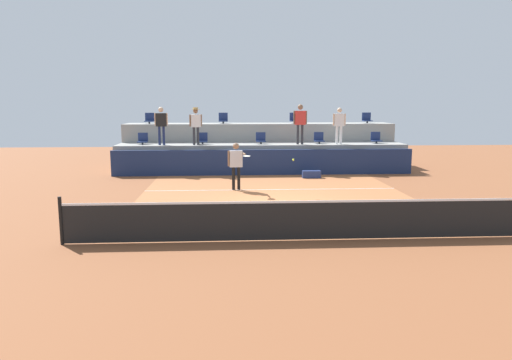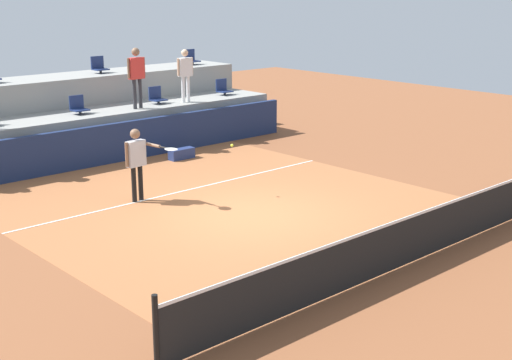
{
  "view_description": "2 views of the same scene",
  "coord_description": "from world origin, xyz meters",
  "px_view_note": "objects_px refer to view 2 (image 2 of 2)",
  "views": [
    {
      "loc": [
        -1.54,
        -14.34,
        3.07
      ],
      "look_at": [
        -0.73,
        -0.66,
        0.86
      ],
      "focal_mm": 33.39,
      "sensor_mm": 36.0,
      "label": 1
    },
    {
      "loc": [
        -9.75,
        -10.86,
        4.8
      ],
      "look_at": [
        -0.19,
        -0.39,
        0.88
      ],
      "focal_mm": 49.88,
      "sensor_mm": 36.0,
      "label": 2
    }
  ],
  "objects_px": {
    "stadium_chair_upper_far_right": "(191,58)",
    "spectator_in_white": "(185,71)",
    "stadium_chair_upper_right": "(99,66)",
    "stadium_chair_lower_center": "(78,106)",
    "spectator_leaning_on_rail": "(136,72)",
    "equipment_bag": "(182,154)",
    "stadium_chair_lower_right": "(157,97)",
    "tennis_ball": "(232,145)",
    "tennis_player": "(137,158)",
    "stadium_chair_lower_far_right": "(223,88)"
  },
  "relations": [
    {
      "from": "stadium_chair_lower_center",
      "to": "tennis_ball",
      "type": "relative_size",
      "value": 7.65
    },
    {
      "from": "tennis_player",
      "to": "tennis_ball",
      "type": "relative_size",
      "value": 24.78
    },
    {
      "from": "stadium_chair_upper_right",
      "to": "equipment_bag",
      "type": "xyz_separation_m",
      "value": [
        0.19,
        -3.97,
        -2.16
      ]
    },
    {
      "from": "stadium_chair_lower_right",
      "to": "equipment_bag",
      "type": "distance_m",
      "value": 2.63
    },
    {
      "from": "stadium_chair_upper_right",
      "to": "spectator_leaning_on_rail",
      "type": "relative_size",
      "value": 0.29
    },
    {
      "from": "stadium_chair_upper_far_right",
      "to": "spectator_in_white",
      "type": "relative_size",
      "value": 0.32
    },
    {
      "from": "stadium_chair_upper_right",
      "to": "tennis_ball",
      "type": "distance_m",
      "value": 7.84
    },
    {
      "from": "stadium_chair_lower_right",
      "to": "stadium_chair_upper_right",
      "type": "xyz_separation_m",
      "value": [
        -0.9,
        1.8,
        0.85
      ]
    },
    {
      "from": "tennis_player",
      "to": "spectator_in_white",
      "type": "xyz_separation_m",
      "value": [
        4.7,
        4.43,
        1.19
      ]
    },
    {
      "from": "stadium_chair_lower_right",
      "to": "tennis_ball",
      "type": "xyz_separation_m",
      "value": [
        -1.99,
        -5.89,
        -0.26
      ]
    },
    {
      "from": "stadium_chair_upper_right",
      "to": "stadium_chair_upper_far_right",
      "type": "xyz_separation_m",
      "value": [
        3.62,
        0.0,
        0.0
      ]
    },
    {
      "from": "stadium_chair_lower_right",
      "to": "stadium_chair_upper_right",
      "type": "bearing_deg",
      "value": 116.59
    },
    {
      "from": "tennis_ball",
      "to": "stadium_chair_lower_far_right",
      "type": "bearing_deg",
      "value": 51.72
    },
    {
      "from": "stadium_chair_upper_right",
      "to": "spectator_in_white",
      "type": "distance_m",
      "value": 2.79
    },
    {
      "from": "stadium_chair_upper_far_right",
      "to": "tennis_ball",
      "type": "distance_m",
      "value": 9.09
    },
    {
      "from": "tennis_player",
      "to": "stadium_chair_upper_right",
      "type": "bearing_deg",
      "value": 65.77
    },
    {
      "from": "tennis_ball",
      "to": "equipment_bag",
      "type": "distance_m",
      "value": 4.07
    },
    {
      "from": "stadium_chair_lower_far_right",
      "to": "spectator_in_white",
      "type": "relative_size",
      "value": 0.32
    },
    {
      "from": "stadium_chair_lower_right",
      "to": "stadium_chair_upper_right",
      "type": "relative_size",
      "value": 1.0
    },
    {
      "from": "stadium_chair_lower_center",
      "to": "equipment_bag",
      "type": "relative_size",
      "value": 0.68
    },
    {
      "from": "stadium_chair_lower_far_right",
      "to": "equipment_bag",
      "type": "xyz_separation_m",
      "value": [
        -3.36,
        -2.17,
        -1.31
      ]
    },
    {
      "from": "stadium_chair_lower_right",
      "to": "spectator_leaning_on_rail",
      "type": "relative_size",
      "value": 0.29
    },
    {
      "from": "spectator_leaning_on_rail",
      "to": "spectator_in_white",
      "type": "height_order",
      "value": "spectator_leaning_on_rail"
    },
    {
      "from": "stadium_chair_upper_far_right",
      "to": "tennis_ball",
      "type": "height_order",
      "value": "stadium_chair_upper_far_right"
    },
    {
      "from": "stadium_chair_lower_right",
      "to": "stadium_chair_upper_far_right",
      "type": "bearing_deg",
      "value": 33.49
    },
    {
      "from": "spectator_leaning_on_rail",
      "to": "tennis_ball",
      "type": "relative_size",
      "value": 26.14
    },
    {
      "from": "stadium_chair_lower_right",
      "to": "stadium_chair_upper_far_right",
      "type": "height_order",
      "value": "stadium_chair_upper_far_right"
    },
    {
      "from": "stadium_chair_lower_center",
      "to": "spectator_in_white",
      "type": "xyz_separation_m",
      "value": [
        3.5,
        -0.38,
        0.76
      ]
    },
    {
      "from": "stadium_chair_lower_center",
      "to": "stadium_chair_lower_right",
      "type": "bearing_deg",
      "value": 0.0
    },
    {
      "from": "stadium_chair_upper_far_right",
      "to": "spectator_in_white",
      "type": "height_order",
      "value": "spectator_in_white"
    },
    {
      "from": "stadium_chair_lower_center",
      "to": "spectator_leaning_on_rail",
      "type": "bearing_deg",
      "value": -12.48
    },
    {
      "from": "stadium_chair_upper_right",
      "to": "tennis_player",
      "type": "bearing_deg",
      "value": -114.23
    },
    {
      "from": "tennis_player",
      "to": "equipment_bag",
      "type": "distance_m",
      "value": 4.22
    },
    {
      "from": "stadium_chair_lower_far_right",
      "to": "equipment_bag",
      "type": "distance_m",
      "value": 4.21
    },
    {
      "from": "stadium_chair_lower_far_right",
      "to": "stadium_chair_upper_far_right",
      "type": "relative_size",
      "value": 1.0
    },
    {
      "from": "spectator_leaning_on_rail",
      "to": "tennis_ball",
      "type": "bearing_deg",
      "value": -100.83
    },
    {
      "from": "spectator_in_white",
      "to": "equipment_bag",
      "type": "height_order",
      "value": "spectator_in_white"
    },
    {
      "from": "stadium_chair_upper_right",
      "to": "stadium_chair_upper_far_right",
      "type": "distance_m",
      "value": 3.62
    },
    {
      "from": "spectator_in_white",
      "to": "stadium_chair_lower_right",
      "type": "bearing_deg",
      "value": 155.06
    },
    {
      "from": "tennis_player",
      "to": "spectator_in_white",
      "type": "bearing_deg",
      "value": 43.29
    },
    {
      "from": "stadium_chair_upper_far_right",
      "to": "spectator_in_white",
      "type": "xyz_separation_m",
      "value": [
        -1.9,
        -2.18,
        -0.09
      ]
    },
    {
      "from": "stadium_chair_lower_far_right",
      "to": "stadium_chair_lower_center",
      "type": "bearing_deg",
      "value": 180.0
    },
    {
      "from": "spectator_leaning_on_rail",
      "to": "stadium_chair_lower_far_right",
      "type": "bearing_deg",
      "value": 6.1
    },
    {
      "from": "spectator_leaning_on_rail",
      "to": "equipment_bag",
      "type": "xyz_separation_m",
      "value": [
        0.23,
        -1.78,
        -2.18
      ]
    },
    {
      "from": "tennis_ball",
      "to": "tennis_player",
      "type": "bearing_deg",
      "value": 150.32
    },
    {
      "from": "stadium_chair_lower_far_right",
      "to": "tennis_ball",
      "type": "relative_size",
      "value": 7.65
    },
    {
      "from": "stadium_chair_lower_far_right",
      "to": "spectator_leaning_on_rail",
      "type": "xyz_separation_m",
      "value": [
        -3.59,
        -0.38,
        0.87
      ]
    },
    {
      "from": "stadium_chair_lower_right",
      "to": "equipment_bag",
      "type": "height_order",
      "value": "stadium_chair_lower_right"
    },
    {
      "from": "stadium_chair_lower_right",
      "to": "spectator_in_white",
      "type": "bearing_deg",
      "value": -24.94
    },
    {
      "from": "spectator_in_white",
      "to": "tennis_ball",
      "type": "bearing_deg",
      "value": -117.11
    }
  ]
}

